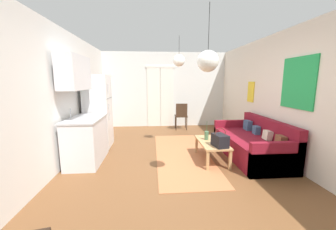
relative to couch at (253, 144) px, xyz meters
name	(u,v)px	position (x,y,z in m)	size (l,w,h in m)	color
ground_plane	(178,173)	(-1.72, -0.57, -0.32)	(4.94, 8.11, 0.10)	brown
wall_back	(165,90)	(-1.72, 3.23, 1.04)	(4.54, 0.13, 2.64)	silver
wall_right	(299,98)	(0.50, -0.57, 1.05)	(0.12, 7.71, 2.64)	silver
wall_left	(46,100)	(-3.93, -0.57, 1.05)	(0.12, 7.71, 2.64)	white
area_rug	(182,154)	(-1.52, 0.23, -0.27)	(1.16, 3.10, 0.01)	#B26B42
couch	(253,144)	(0.00, 0.00, 0.00)	(0.95, 2.00, 0.83)	maroon
coffee_table	(212,144)	(-0.96, -0.13, 0.08)	(0.51, 1.01, 0.41)	tan
bamboo_vase	(206,135)	(-1.04, 0.00, 0.22)	(0.09, 0.09, 0.40)	#47704C
handbag	(220,140)	(-0.91, -0.46, 0.25)	(0.28, 0.36, 0.36)	black
refrigerator	(98,111)	(-3.52, 1.00, 0.62)	(0.60, 0.66, 1.78)	white
kitchen_counter	(84,124)	(-3.55, 0.00, 0.52)	(0.62, 1.12, 2.11)	silver
accent_chair	(181,115)	(-1.21, 2.58, 0.23)	(0.44, 0.42, 0.90)	#382619
pendant_lamp_near	(208,61)	(-1.42, -1.27, 1.62)	(0.29, 0.29, 0.89)	black
pendant_lamp_far	(179,61)	(-1.56, 0.66, 1.82)	(0.27, 0.27, 0.68)	black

